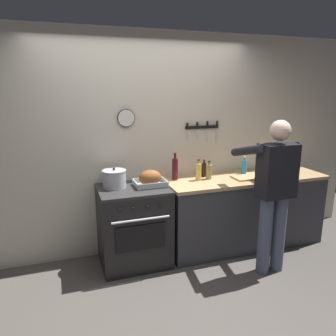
# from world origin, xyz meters

# --- Properties ---
(ground_plane) EXTENTS (8.00, 8.00, 0.00)m
(ground_plane) POSITION_xyz_m (0.00, 0.00, 0.00)
(ground_plane) COLOR #4C4742
(wall_back) EXTENTS (6.00, 0.13, 2.60)m
(wall_back) POSITION_xyz_m (0.00, 1.35, 1.30)
(wall_back) COLOR beige
(wall_back) RESTS_ON ground
(counter_block) EXTENTS (2.03, 0.65, 0.90)m
(counter_block) POSITION_xyz_m (1.20, 0.99, 0.45)
(counter_block) COLOR #38383D
(counter_block) RESTS_ON ground
(stove) EXTENTS (0.76, 0.67, 0.90)m
(stove) POSITION_xyz_m (-0.22, 0.99, 0.45)
(stove) COLOR black
(stove) RESTS_ON ground
(person_cook) EXTENTS (0.51, 0.63, 1.66)m
(person_cook) POSITION_xyz_m (1.15, 0.35, 0.95)
(person_cook) COLOR #4C566B
(person_cook) RESTS_ON ground
(roasting_pan) EXTENTS (0.35, 0.26, 0.18)m
(roasting_pan) POSITION_xyz_m (-0.02, 0.99, 0.98)
(roasting_pan) COLOR #B7B7BC
(roasting_pan) RESTS_ON stove
(stock_pot) EXTENTS (0.26, 0.26, 0.22)m
(stock_pot) POSITION_xyz_m (-0.41, 1.07, 1.00)
(stock_pot) COLOR #B7B7BC
(stock_pot) RESTS_ON stove
(cutting_board) EXTENTS (0.36, 0.24, 0.02)m
(cutting_board) POSITION_xyz_m (1.19, 0.92, 0.91)
(cutting_board) COLOR tan
(cutting_board) RESTS_ON counter_block
(bottle_cooking_oil) EXTENTS (0.07, 0.07, 0.25)m
(bottle_cooking_oil) POSITION_xyz_m (0.59, 1.04, 1.01)
(bottle_cooking_oil) COLOR gold
(bottle_cooking_oil) RESTS_ON counter_block
(bottle_soy_sauce) EXTENTS (0.06, 0.06, 0.22)m
(bottle_soy_sauce) POSITION_xyz_m (0.71, 1.16, 0.99)
(bottle_soy_sauce) COLOR black
(bottle_soy_sauce) RESTS_ON counter_block
(bottle_wine_red) EXTENTS (0.07, 0.07, 0.33)m
(bottle_wine_red) POSITION_xyz_m (0.33, 1.14, 1.04)
(bottle_wine_red) COLOR #47141E
(bottle_wine_red) RESTS_ON counter_block
(bottle_dish_soap) EXTENTS (0.06, 0.06, 0.22)m
(bottle_dish_soap) POSITION_xyz_m (1.26, 1.13, 0.99)
(bottle_dish_soap) COLOR #338CCC
(bottle_dish_soap) RESTS_ON counter_block
(bottle_vinegar) EXTENTS (0.07, 0.07, 0.22)m
(bottle_vinegar) POSITION_xyz_m (0.73, 1.04, 0.99)
(bottle_vinegar) COLOR #997F4C
(bottle_vinegar) RESTS_ON counter_block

